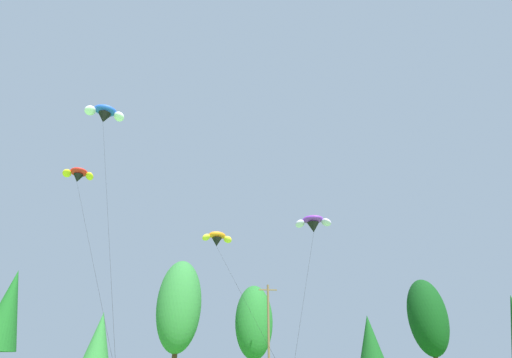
{
  "coord_description": "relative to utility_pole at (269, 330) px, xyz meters",
  "views": [
    {
      "loc": [
        -1.52,
        4.1,
        2.25
      ],
      "look_at": [
        1.08,
        25.81,
        13.28
      ],
      "focal_mm": 25.68,
      "sensor_mm": 36.0,
      "label": 1
    }
  ],
  "objects": [
    {
      "name": "treeline_tree_e",
      "position": [
        -0.93,
        6.8,
        1.54
      ],
      "size": [
        5.01,
        5.01,
        11.91
      ],
      "color": "#472D19",
      "rests_on": "ground_plane"
    },
    {
      "name": "treeline_tree_c",
      "position": [
        -21.32,
        10.05,
        -0.33
      ],
      "size": [
        3.47,
        3.47,
        8.52
      ],
      "color": "#472D19",
      "rests_on": "ground_plane"
    },
    {
      "name": "treeline_tree_d",
      "position": [
        -11.01,
        7.1,
        3.5
      ],
      "size": [
        5.89,
        5.89,
        15.14
      ],
      "color": "#472D19",
      "rests_on": "ground_plane"
    },
    {
      "name": "utility_pole",
      "position": [
        0.0,
        0.0,
        0.0
      ],
      "size": [
        2.2,
        0.26,
        10.8
      ],
      "color": "brown",
      "rests_on": "ground_plane"
    },
    {
      "name": "parafoil_kite_low_orange",
      "position": [
        -6.5,
        -5.31,
        9.05
      ],
      "size": [
        5.46,
        20.71,
        14.44
      ],
      "color": "orange"
    },
    {
      "name": "parafoil_kite_high_red_yellow",
      "position": [
        -21.14,
        -9.61,
        14.01
      ],
      "size": [
        11.64,
        16.2,
        18.84
      ],
      "color": "red"
    },
    {
      "name": "treeline_tree_g",
      "position": [
        25.44,
        9.32,
        2.74
      ],
      "size": [
        5.55,
        5.55,
        13.88
      ],
      "color": "#472D19",
      "rests_on": "ground_plane"
    },
    {
      "name": "parafoil_kite_mid_purple",
      "position": [
        1.02,
        -18.0,
        6.66
      ],
      "size": [
        5.33,
        7.99,
        11.83
      ],
      "color": "purple"
    },
    {
      "name": "treeline_tree_b",
      "position": [
        -33.05,
        8.37,
        2.85
      ],
      "size": [
        4.59,
        4.59,
        13.59
      ],
      "color": "#472D19",
      "rests_on": "ground_plane"
    },
    {
      "name": "treeline_tree_f",
      "position": [
        14.43,
        5.55,
        -0.59
      ],
      "size": [
        3.38,
        3.38,
        8.11
      ],
      "color": "#472D19",
      "rests_on": "ground_plane"
    },
    {
      "name": "parafoil_kite_far_blue_white",
      "position": [
        -18.01,
        -14.84,
        18.16
      ],
      "size": [
        8.8,
        11.13,
        23.18
      ],
      "color": "blue"
    }
  ]
}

